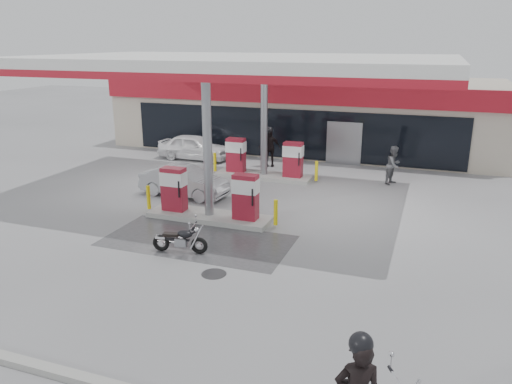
% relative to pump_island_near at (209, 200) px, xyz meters
% --- Properties ---
extents(ground, '(90.00, 90.00, 0.00)m').
position_rel_pump_island_near_xyz_m(ground, '(0.00, -2.00, -0.71)').
color(ground, gray).
rests_on(ground, ground).
extents(wet_patch, '(6.00, 3.00, 0.00)m').
position_rel_pump_island_near_xyz_m(wet_patch, '(0.50, -2.00, -0.71)').
color(wet_patch, '#4C4C4F').
rests_on(wet_patch, ground).
extents(drain_cover, '(0.70, 0.70, 0.01)m').
position_rel_pump_island_near_xyz_m(drain_cover, '(2.00, -4.00, -0.71)').
color(drain_cover, '#38383A').
rests_on(drain_cover, ground).
extents(kerb, '(28.00, 0.25, 0.15)m').
position_rel_pump_island_near_xyz_m(kerb, '(0.00, -9.00, -0.64)').
color(kerb, gray).
rests_on(kerb, ground).
extents(store_building, '(22.00, 8.22, 4.00)m').
position_rel_pump_island_near_xyz_m(store_building, '(0.01, 13.94, 1.30)').
color(store_building, '#BEB19F').
rests_on(store_building, ground).
extents(canopy, '(16.00, 10.02, 5.51)m').
position_rel_pump_island_near_xyz_m(canopy, '(0.00, 3.00, 4.56)').
color(canopy, silver).
rests_on(canopy, ground).
extents(pump_island_near, '(5.14, 1.30, 1.78)m').
position_rel_pump_island_near_xyz_m(pump_island_near, '(0.00, 0.00, 0.00)').
color(pump_island_near, '#9E9E99').
rests_on(pump_island_near, ground).
extents(pump_island_far, '(5.14, 1.30, 1.78)m').
position_rel_pump_island_near_xyz_m(pump_island_far, '(0.00, 6.00, 0.00)').
color(pump_island_far, '#9E9E99').
rests_on(pump_island_far, ground).
extents(parked_motorcycle, '(1.72, 0.66, 0.89)m').
position_rel_pump_island_near_xyz_m(parked_motorcycle, '(0.45, -2.99, -0.32)').
color(parked_motorcycle, black).
rests_on(parked_motorcycle, ground).
extents(sedan_white, '(3.94, 1.59, 1.34)m').
position_rel_pump_island_near_xyz_m(sedan_white, '(-4.76, 8.31, -0.04)').
color(sedan_white, white).
rests_on(sedan_white, ground).
extents(attendant, '(0.94, 1.03, 1.73)m').
position_rel_pump_island_near_xyz_m(attendant, '(5.77, 7.00, 0.15)').
color(attendant, slate).
rests_on(attendant, ground).
extents(hatchback_silver, '(3.86, 1.65, 1.24)m').
position_rel_pump_island_near_xyz_m(hatchback_silver, '(-2.16, 2.20, -0.09)').
color(hatchback_silver, '#9C9EA3').
rests_on(hatchback_silver, ground).
extents(parked_car_left, '(4.14, 2.92, 1.11)m').
position_rel_pump_island_near_xyz_m(parked_car_left, '(-9.73, 12.00, -0.15)').
color(parked_car_left, '#181D52').
rests_on(parked_car_left, ground).
extents(biker_walking, '(1.20, 0.82, 1.90)m').
position_rel_pump_island_near_xyz_m(biker_walking, '(-0.47, 8.20, 0.24)').
color(biker_walking, black).
rests_on(biker_walking, ground).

